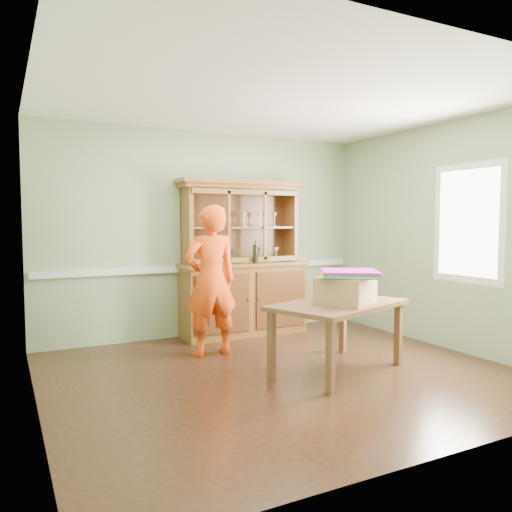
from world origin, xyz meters
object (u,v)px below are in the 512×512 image
cardboard_box (346,290)px  china_hutch (243,281)px  person (211,281)px  dining_table (338,311)px

cardboard_box → china_hutch: bearing=95.5°
china_hutch → cardboard_box: 2.00m
cardboard_box → person: bearing=129.0°
cardboard_box → person: 1.55m
cardboard_box → person: (-0.97, 1.20, 0.02)m
china_hutch → person: (-0.78, -0.79, 0.13)m
person → cardboard_box: bearing=129.7°
dining_table → cardboard_box: 0.23m
person → china_hutch: bearing=-134.1°
dining_table → person: size_ratio=0.94×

